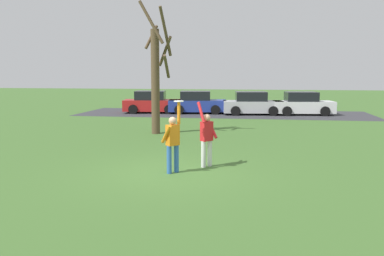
# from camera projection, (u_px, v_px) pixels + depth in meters

# --- Properties ---
(ground_plane) EXTENTS (120.00, 120.00, 0.00)m
(ground_plane) POSITION_uv_depth(u_px,v_px,m) (171.00, 173.00, 12.10)
(ground_plane) COLOR #426B2D
(person_catcher) EXTENTS (0.55, 0.57, 2.08)m
(person_catcher) POSITION_uv_depth(u_px,v_px,m) (173.00, 140.00, 11.94)
(person_catcher) COLOR #3366B7
(person_catcher) RESTS_ON ground_plane
(person_defender) EXTENTS (0.64, 0.66, 2.05)m
(person_defender) POSITION_uv_depth(u_px,v_px,m) (207.00, 136.00, 12.73)
(person_defender) COLOR silver
(person_defender) RESTS_ON ground_plane
(frisbee_disc) EXTENTS (0.29, 0.29, 0.02)m
(frisbee_disc) POSITION_uv_depth(u_px,v_px,m) (179.00, 101.00, 11.93)
(frisbee_disc) COLOR white
(frisbee_disc) RESTS_ON person_catcher
(parked_car_red) EXTENTS (4.29, 2.43, 1.59)m
(parked_car_red) POSITION_uv_depth(u_px,v_px,m) (152.00, 103.00, 29.94)
(parked_car_red) COLOR red
(parked_car_red) RESTS_ON ground_plane
(parked_car_blue) EXTENTS (4.29, 2.43, 1.59)m
(parked_car_blue) POSITION_uv_depth(u_px,v_px,m) (197.00, 103.00, 29.64)
(parked_car_blue) COLOR #233893
(parked_car_blue) RESTS_ON ground_plane
(parked_car_silver) EXTENTS (4.29, 2.43, 1.59)m
(parked_car_silver) POSITION_uv_depth(u_px,v_px,m) (252.00, 104.00, 28.74)
(parked_car_silver) COLOR #BCBCC1
(parked_car_silver) RESTS_ON ground_plane
(parked_car_white) EXTENTS (4.29, 2.43, 1.59)m
(parked_car_white) POSITION_uv_depth(u_px,v_px,m) (303.00, 104.00, 28.53)
(parked_car_white) COLOR white
(parked_car_white) RESTS_ON ground_plane
(parking_strip) EXTENTS (20.52, 6.40, 0.01)m
(parking_strip) POSITION_uv_depth(u_px,v_px,m) (224.00, 114.00, 29.42)
(parking_strip) COLOR #38383D
(parking_strip) RESTS_ON ground_plane
(bare_tree_tall) EXTENTS (1.47, 1.57, 6.16)m
(bare_tree_tall) POSITION_uv_depth(u_px,v_px,m) (156.00, 74.00, 19.44)
(bare_tree_tall) COLOR brown
(bare_tree_tall) RESTS_ON ground_plane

